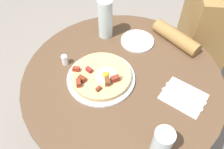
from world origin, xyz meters
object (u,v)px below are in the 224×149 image
Objects in this scene: water_glass at (162,142)px; salt_shaker at (65,60)px; knife at (182,99)px; pizza_plate at (101,78)px; water_bottle at (105,19)px; breakfast_pizza at (101,76)px; dining_table at (121,97)px; person_seated at (196,48)px; fork at (186,93)px; bread_plate at (137,41)px.

water_glass is 2.56× the size of salt_shaker.
pizza_plate is at bearing 17.78° from knife.
breakfast_pizza is at bearing -176.93° from water_bottle.
dining_table is 0.40m from water_bottle.
dining_table is 18.05× the size of salt_shaker.
fork is at bearing 161.59° from person_seated.
breakfast_pizza is (-0.48, 0.54, 0.24)m from person_seated.
breakfast_pizza is at bearing 23.51° from fork.
person_seated reaches higher than water_bottle.
person_seated is 5.58× the size of water_bottle.
pizza_plate is 0.35m from knife.
salt_shaker is (0.07, 0.18, 0.00)m from breakfast_pizza.
bread_plate is 0.93× the size of knife.
bread_plate is 0.39m from knife.
breakfast_pizza is 2.06× the size of water_glass.
person_seated is 8.90× the size of water_glass.
bread_plate is at bearing -29.84° from knife.
breakfast_pizza is 1.57× the size of bread_plate.
person_seated reaches higher than pizza_plate.
salt_shaker is at bearing 119.39° from person_seated.
pizza_plate is 0.37m from fork.
breakfast_pizza is 5.28× the size of salt_shaker.
salt_shaker is (0.15, 0.52, 0.02)m from knife.
water_bottle is 4.08× the size of salt_shaker.
water_bottle is at bearing 77.69° from bread_plate.
bread_plate reaches higher than knife.
fork is at bearing -96.83° from pizza_plate.
salt_shaker is (0.12, 0.54, 0.02)m from fork.
person_seated is 4.31× the size of breakfast_pizza.
bread_plate is (0.26, -0.15, -0.02)m from breakfast_pizza.
bread_plate is at bearing -102.31° from water_bottle.
fork is at bearing -24.69° from water_glass.
person_seated is 0.87m from water_glass.
fork reaches higher than dining_table.
bread_plate is 0.93× the size of fork.
knife is at bearing -111.95° from dining_table.
knife is at bearing -23.90° from water_glass.
person_seated is at bearing -60.61° from salt_shaker.
fork is (-0.04, -0.36, -0.02)m from breakfast_pizza.
water_bottle is 0.29m from salt_shaker.
dining_table is 5.36× the size of bread_plate.
salt_shaker reaches higher than pizza_plate.
water_glass is (-0.22, 0.10, 0.06)m from knife.
knife is (-0.33, -0.19, 0.00)m from bread_plate.
bread_plate is 0.83× the size of water_bottle.
knife is at bearing -105.69° from salt_shaker.
water_bottle reaches higher than dining_table.
fork is at bearing -144.97° from bread_plate.
bread_plate is 3.37× the size of salt_shaker.
bread_plate is at bearing -60.51° from salt_shaker.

